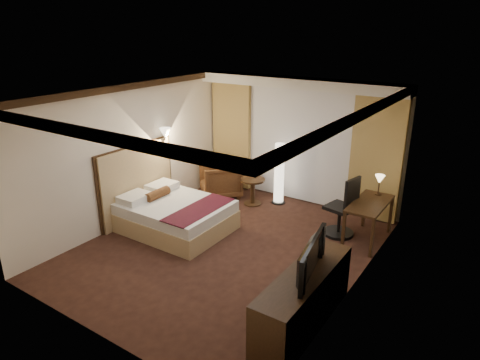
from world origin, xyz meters
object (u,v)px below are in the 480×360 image
Objects in this scene: dresser at (304,299)px; floor_lamp at (279,174)px; desk at (368,222)px; television at (304,250)px; armchair at (220,178)px; side_table at (253,192)px; office_chair at (340,205)px; bed at (176,216)px.

floor_lamp is at bearing 123.38° from dresser.
desk is 2.83m from television.
dresser is (3.55, -3.02, -0.05)m from armchair.
office_chair reaches higher than side_table.
armchair is at bearing -173.94° from office_chair.
television is (2.64, -3.02, 0.79)m from side_table.
armchair reaches higher than bed.
side_table is 4.03m from dresser.
armchair is 0.89m from side_table.
dresser is 1.77× the size of television.
armchair is 1.49× the size of side_table.
television is (0.54, -2.69, 0.50)m from office_chair.
desk is (2.18, -0.65, -0.31)m from floor_lamp.
television is at bearing -66.30° from office_chair.
armchair is 1.39m from floor_lamp.
television reaches higher than armchair.
bed is 3.32× the size of side_table.
television reaches higher than dresser.
office_chair is at bearing -8.77° from side_table.
television is (0.02, -2.74, 0.71)m from desk.
desk is at bearing 26.65° from bed.
armchair is 4.66m from dresser.
floor_lamp reaches higher than armchair.
office_chair is (2.65, 1.54, 0.30)m from bed.
bed is 2.24× the size of armchair.
television is at bearing 180.00° from dresser.
floor_lamp is at bearing 22.59° from television.
floor_lamp is at bearing 169.73° from office_chair.
floor_lamp reaches higher than bed.
floor_lamp reaches higher than dresser.
armchair is 3.00m from office_chair.
bed is 1.62× the size of desk.
armchair is at bearing -164.49° from floor_lamp.
armchair is 0.78× the size of television.
floor_lamp reaches higher than office_chair.
office_chair reaches higher than television.
floor_lamp is 1.14× the size of desk.
bed is 1.42× the size of floor_lamp.
dresser is at bearing -56.62° from floor_lamp.
television is (3.52, -3.02, 0.65)m from armchair.
bed is 2.48m from floor_lamp.
dresser reaches higher than side_table.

